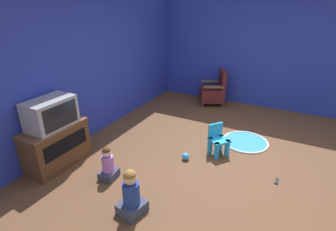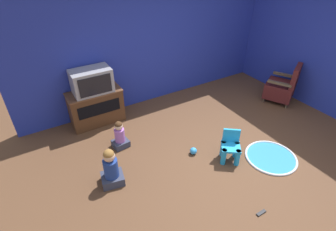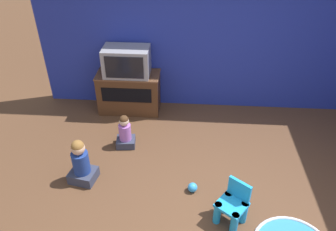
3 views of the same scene
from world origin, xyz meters
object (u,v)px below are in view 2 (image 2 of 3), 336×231
tv_cabinet (96,106)px  remote_control (261,213)px  yellow_kid_chair (230,149)px  television (92,81)px  child_watching_left (120,136)px  child_watching_center (111,169)px  black_armchair (282,87)px  toy_ball (193,151)px

tv_cabinet → remote_control: size_ratio=6.80×
tv_cabinet → yellow_kid_chair: tv_cabinet is taller
television → child_watching_left: (0.09, -0.94, -0.68)m
tv_cabinet → child_watching_center: tv_cabinet is taller
black_armchair → toy_ball: (-2.73, -0.46, -0.28)m
television → toy_ball: 2.25m
yellow_kid_chair → toy_ball: size_ratio=4.43×
toy_ball → black_armchair: bearing=9.6°
television → yellow_kid_chair: size_ratio=1.34×
black_armchair → child_watching_left: size_ratio=1.68×
child_watching_center → remote_control: bearing=-34.3°
yellow_kid_chair → black_armchair: bearing=57.9°
television → toy_ball: (1.09, -1.77, -0.85)m
toy_ball → child_watching_left: bearing=140.1°
black_armchair → remote_control: size_ratio=5.91×
child_watching_center → remote_control: child_watching_center is taller
television → black_armchair: 4.08m
tv_cabinet → toy_ball: 2.11m
remote_control → child_watching_left: bearing=115.2°
child_watching_left → toy_ball: bearing=-45.5°
television → child_watching_left: bearing=-84.3°
yellow_kid_chair → child_watching_center: size_ratio=0.84×
child_watching_center → tv_cabinet: bearing=90.0°
yellow_kid_chair → child_watching_center: child_watching_center is taller
tv_cabinet → black_armchair: size_ratio=1.15×
television → tv_cabinet: bearing=90.0°
child_watching_left → black_armchair: bearing=-11.3°
tv_cabinet → television: television is taller
television → child_watching_left: television is taller
black_armchair → toy_ball: bearing=-17.6°
child_watching_left → child_watching_center: size_ratio=0.82×
remote_control → black_armchair: bearing=35.5°
black_armchair → tv_cabinet: bearing=-46.3°
child_watching_left → remote_control: bearing=-70.1°
television → child_watching_center: television is taller
child_watching_left → remote_control: (1.09, -2.27, -0.22)m
toy_ball → remote_control: toy_ball is taller
remote_control → yellow_kid_chair: bearing=71.2°
tv_cabinet → black_armchair: bearing=-19.1°
tv_cabinet → child_watching_center: bearing=-101.2°
black_armchair → toy_ball: size_ratio=7.31×
black_armchair → child_watching_left: black_armchair is taller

